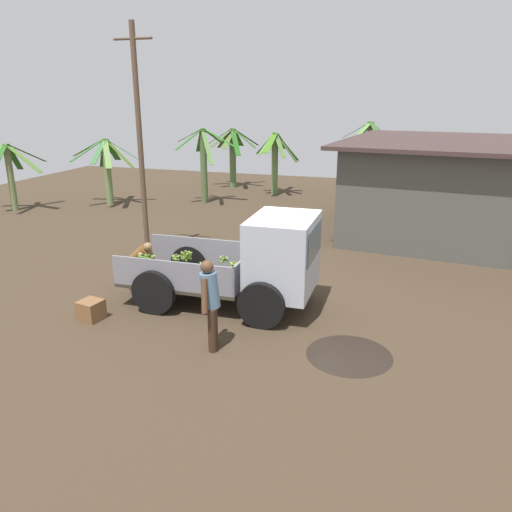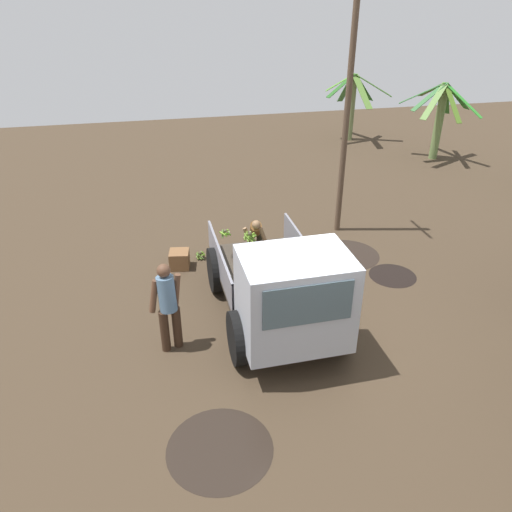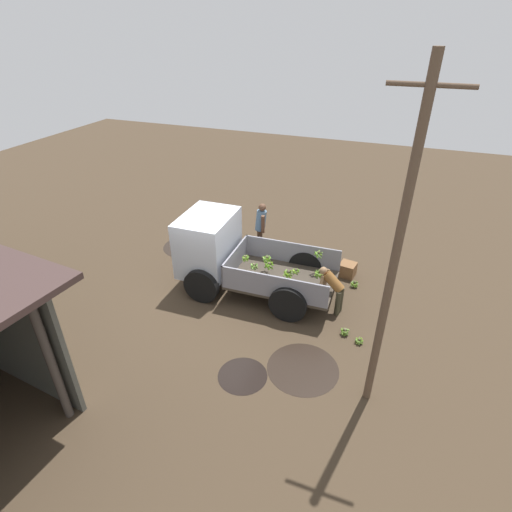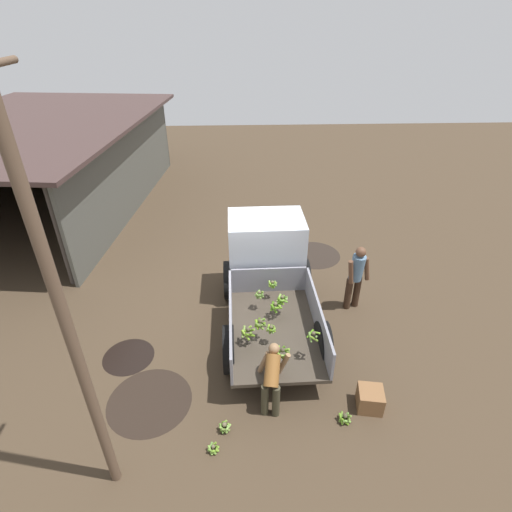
{
  "view_description": "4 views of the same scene",
  "coord_description": "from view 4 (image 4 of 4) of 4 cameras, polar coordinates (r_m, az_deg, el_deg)",
  "views": [
    {
      "loc": [
        2.84,
        -10.31,
        4.57
      ],
      "look_at": [
        -0.39,
        -0.3,
        1.14
      ],
      "focal_mm": 35.0,
      "sensor_mm": 36.0,
      "label": 1
    },
    {
      "loc": [
        6.97,
        -2.6,
        6.03
      ],
      "look_at": [
        -1.22,
        -0.81,
        1.35
      ],
      "focal_mm": 35.0,
      "sensor_mm": 36.0,
      "label": 2
    },
    {
      "loc": [
        -4.44,
        8.24,
        6.67
      ],
      "look_at": [
        -1.34,
        0.01,
        1.46
      ],
      "focal_mm": 28.0,
      "sensor_mm": 36.0,
      "label": 3
    },
    {
      "loc": [
        -8.23,
        0.13,
        6.34
      ],
      "look_at": [
        -0.33,
        -0.2,
        1.43
      ],
      "focal_mm": 28.0,
      "sensor_mm": 36.0,
      "label": 4
    }
  ],
  "objects": [
    {
      "name": "banana_bunch_on_ground_1",
      "position": [
        7.46,
        -6.12,
        -25.63
      ],
      "size": [
        0.21,
        0.21,
        0.15
      ],
      "color": "brown",
      "rests_on": "ground"
    },
    {
      "name": "wooden_crate_0",
      "position": [
        8.11,
        15.98,
        -19.04
      ],
      "size": [
        0.52,
        0.52,
        0.42
      ],
      "primitive_type": "cube",
      "rotation": [
        0.0,
        0.0,
        6.12
      ],
      "color": "brown",
      "rests_on": "ground"
    },
    {
      "name": "banana_bunch_on_ground_2",
      "position": [
        7.88,
        12.57,
        -21.63
      ],
      "size": [
        0.24,
        0.25,
        0.2
      ],
      "color": "#453E2C",
      "rests_on": "ground"
    },
    {
      "name": "person_foreground_visitor",
      "position": [
        9.77,
        14.11,
        -2.65
      ],
      "size": [
        0.45,
        0.65,
        1.75
      ],
      "rotation": [
        0.0,
        0.0,
        3.47
      ],
      "color": "#372418",
      "rests_on": "ground"
    },
    {
      "name": "utility_pole",
      "position": [
        5.17,
        -25.7,
        -7.96
      ],
      "size": [
        1.13,
        0.15,
        6.39
      ],
      "color": "brown",
      "rests_on": "ground"
    },
    {
      "name": "cargo_truck",
      "position": [
        9.61,
        1.65,
        -1.25
      ],
      "size": [
        4.32,
        2.22,
        2.12
      ],
      "rotation": [
        0.0,
        0.0,
        0.02
      ],
      "color": "#3B3329",
      "rests_on": "ground"
    },
    {
      "name": "mud_patch_1",
      "position": [
        9.22,
        -17.74,
        -13.54
      ],
      "size": [
        1.09,
        1.09,
        0.01
      ],
      "primitive_type": "cylinder",
      "color": "black",
      "rests_on": "ground"
    },
    {
      "name": "warehouse_shed",
      "position": [
        16.67,
        -28.25,
        14.32
      ],
      "size": [
        11.39,
        8.43,
        3.13
      ],
      "rotation": [
        0.0,
        0.0,
        -0.11
      ],
      "color": "#4F4F48",
      "rests_on": "ground"
    },
    {
      "name": "mud_patch_0",
      "position": [
        12.21,
        8.26,
        0.17
      ],
      "size": [
        1.58,
        1.58,
        0.01
      ],
      "primitive_type": "cylinder",
      "color": "black",
      "rests_on": "ground"
    },
    {
      "name": "banana_bunch_on_ground_0",
      "position": [
        7.63,
        -4.52,
        -23.11
      ],
      "size": [
        0.23,
        0.23,
        0.2
      ],
      "color": "brown",
      "rests_on": "ground"
    },
    {
      "name": "person_worker_loading",
      "position": [
        7.46,
        2.29,
        -16.96
      ],
      "size": [
        0.71,
        0.62,
        1.24
      ],
      "rotation": [
        0.0,
        0.0,
        -0.17
      ],
      "color": "#383525",
      "rests_on": "ground"
    },
    {
      "name": "ground",
      "position": [
        10.39,
        -1.19,
        -5.8
      ],
      "size": [
        36.0,
        36.0,
        0.0
      ],
      "primitive_type": "plane",
      "color": "#403223"
    },
    {
      "name": "mud_patch_2",
      "position": [
        8.31,
        -14.96,
        -19.43
      ],
      "size": [
        1.6,
        1.6,
        0.01
      ],
      "primitive_type": "cylinder",
      "color": "black",
      "rests_on": "ground"
    }
  ]
}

